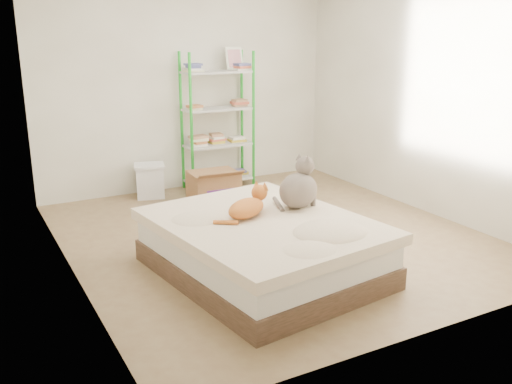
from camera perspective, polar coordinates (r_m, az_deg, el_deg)
room at (r=5.33m, az=1.71°, el=8.80°), size 3.81×4.21×2.61m
bed at (r=4.73m, az=0.67°, el=-5.53°), size 1.71×2.03×0.47m
orange_cat at (r=4.69m, az=-0.98°, el=-1.40°), size 0.55×0.46×0.19m
grey_cat at (r=4.91m, az=4.26°, el=0.93°), size 0.46×0.41×0.45m
shelf_unit at (r=7.19m, az=-3.79°, el=6.85°), size 0.88×0.36×1.74m
cardboard_box at (r=6.62m, az=-4.25°, el=0.46°), size 0.56×0.54×0.44m
white_bin at (r=6.96m, az=-10.55°, el=1.15°), size 0.42×0.39×0.41m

